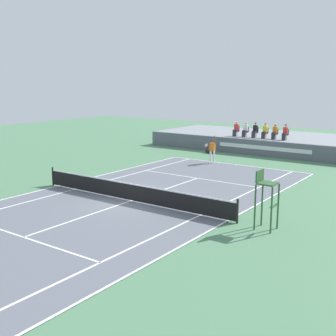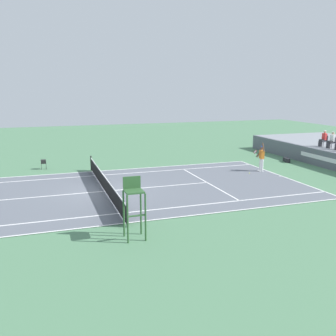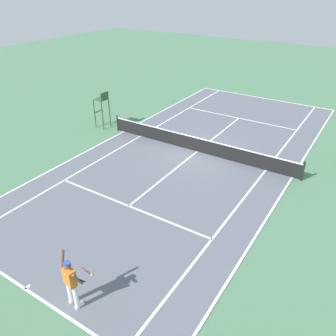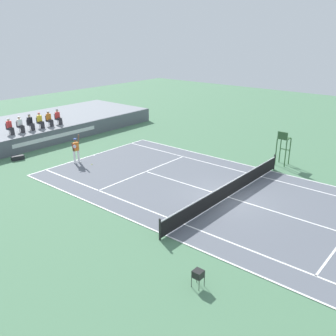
{
  "view_description": "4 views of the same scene",
  "coord_description": "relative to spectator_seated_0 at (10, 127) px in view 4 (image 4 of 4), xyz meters",
  "views": [
    {
      "loc": [
        13.76,
        -16.02,
        5.93
      ],
      "look_at": [
        -0.55,
        4.0,
        1.0
      ],
      "focal_mm": 46.08,
      "sensor_mm": 36.0,
      "label": 1
    },
    {
      "loc": [
        20.89,
        -3.22,
        5.82
      ],
      "look_at": [
        -0.55,
        4.0,
        1.0
      ],
      "focal_mm": 40.27,
      "sensor_mm": 36.0,
      "label": 2
    },
    {
      "loc": [
        -8.15,
        15.95,
        8.98
      ],
      "look_at": [
        -0.55,
        4.0,
        1.0
      ],
      "focal_mm": 36.49,
      "sensor_mm": 36.0,
      "label": 3
    },
    {
      "loc": [
        -17.04,
        -9.71,
        8.96
      ],
      "look_at": [
        -0.55,
        4.0,
        1.0
      ],
      "focal_mm": 39.86,
      "sensor_mm": 36.0,
      "label": 4
    }
  ],
  "objects": [
    {
      "name": "tennis_ball",
      "position": [
        1.73,
        -7.58,
        -1.85
      ],
      "size": [
        0.07,
        0.07,
        0.07
      ],
      "primitive_type": "sphere",
      "color": "#D1E533",
      "rests_on": "ground"
    },
    {
      "name": "spectator_seated_5",
      "position": [
        4.42,
        0.0,
        0.0
      ],
      "size": [
        0.44,
        0.6,
        1.26
      ],
      "color": "#474C56",
      "rests_on": "bleacher_platform"
    },
    {
      "name": "court",
      "position": [
        3.17,
        -17.85,
        -1.88
      ],
      "size": [
        11.08,
        23.88,
        0.03
      ],
      "color": "slate",
      "rests_on": "ground"
    },
    {
      "name": "tennis_player",
      "position": [
        1.33,
        -6.42,
        -0.89
      ],
      "size": [
        0.81,
        0.62,
        2.08
      ],
      "color": "white",
      "rests_on": "ground"
    },
    {
      "name": "spectator_seated_2",
      "position": [
        1.78,
        0.0,
        0.0
      ],
      "size": [
        0.44,
        0.6,
        1.26
      ],
      "color": "#474C56",
      "rests_on": "bleacher_platform"
    },
    {
      "name": "umpire_chair",
      "position": [
        10.34,
        -17.85,
        -0.33
      ],
      "size": [
        0.77,
        0.77,
        2.44
      ],
      "color": "#2D562D",
      "rests_on": "ground"
    },
    {
      "name": "net",
      "position": [
        3.17,
        -17.85,
        -1.37
      ],
      "size": [
        11.98,
        0.1,
        1.07
      ],
      "color": "black",
      "rests_on": "ground"
    },
    {
      "name": "ground_plane",
      "position": [
        3.17,
        -17.85,
        -1.89
      ],
      "size": [
        80.0,
        80.0,
        0.0
      ],
      "primitive_type": "plane",
      "color": "#4C7A56"
    },
    {
      "name": "bleacher_platform",
      "position": [
        3.17,
        2.84,
        -1.25
      ],
      "size": [
        22.52,
        8.03,
        1.28
      ],
      "primitive_type": "cube",
      "color": "gray",
      "rests_on": "ground"
    },
    {
      "name": "spectator_seated_0",
      "position": [
        0.0,
        0.0,
        0.0
      ],
      "size": [
        0.44,
        0.6,
        1.26
      ],
      "color": "#474C56",
      "rests_on": "bleacher_platform"
    },
    {
      "name": "spectator_seated_1",
      "position": [
        0.89,
        0.0,
        0.0
      ],
      "size": [
        0.44,
        0.6,
        1.26
      ],
      "color": "#474C56",
      "rests_on": "bleacher_platform"
    },
    {
      "name": "ball_hopper",
      "position": [
        -4.36,
        -21.08,
        -1.32
      ],
      "size": [
        0.36,
        0.36,
        0.7
      ],
      "color": "black",
      "rests_on": "ground"
    },
    {
      "name": "spectator_seated_3",
      "position": [
        2.66,
        0.0,
        0.0
      ],
      "size": [
        0.44,
        0.6,
        1.26
      ],
      "color": "#474C56",
      "rests_on": "bleacher_platform"
    },
    {
      "name": "spectator_seated_4",
      "position": [
        3.53,
        0.0,
        0.0
      ],
      "size": [
        0.44,
        0.6,
        1.26
      ],
      "color": "#474C56",
      "rests_on": "bleacher_platform"
    },
    {
      "name": "barrier_wall",
      "position": [
        3.17,
        -1.3,
        -1.25
      ],
      "size": [
        22.52,
        0.25,
        1.28
      ],
      "color": "#565B66",
      "rests_on": "ground"
    },
    {
      "name": "equipment_bag",
      "position": [
        -1.04,
        -2.56,
        -1.73
      ],
      "size": [
        0.95,
        0.56,
        0.32
      ],
      "color": "black",
      "rests_on": "ground"
    }
  ]
}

